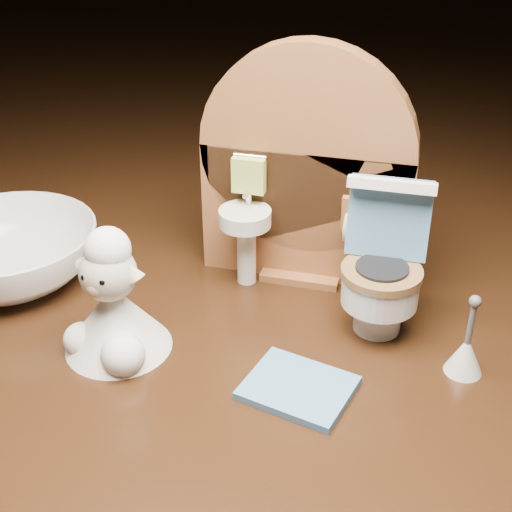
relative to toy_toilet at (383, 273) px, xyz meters
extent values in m
cube|color=#3A1E0E|center=(-0.05, -0.02, -0.08)|extent=(2.50, 2.50, 0.10)
cube|color=#94582F|center=(-0.05, 0.04, 0.01)|extent=(0.13, 0.02, 0.09)
cylinder|color=#94582F|center=(-0.05, 0.04, 0.05)|extent=(0.13, 0.02, 0.13)
cube|color=#94582F|center=(-0.05, 0.04, -0.03)|extent=(0.05, 0.04, 0.01)
cylinder|color=white|center=(-0.09, 0.02, -0.01)|extent=(0.01, 0.01, 0.04)
cylinder|color=white|center=(-0.09, 0.02, 0.01)|extent=(0.03, 0.03, 0.01)
cylinder|color=silver|center=(-0.09, 0.03, 0.02)|extent=(0.00, 0.00, 0.01)
cube|color=#BDD859|center=(-0.09, 0.03, 0.04)|extent=(0.02, 0.01, 0.02)
cube|color=#94582F|center=(-0.02, 0.03, 0.02)|extent=(0.02, 0.01, 0.02)
cylinder|color=beige|center=(-0.02, 0.02, 0.01)|extent=(0.02, 0.02, 0.02)
cylinder|color=white|center=(0.00, -0.01, -0.02)|extent=(0.03, 0.03, 0.02)
cylinder|color=white|center=(0.00, -0.01, 0.00)|extent=(0.04, 0.04, 0.02)
cylinder|color=brown|center=(0.00, -0.01, 0.01)|extent=(0.05, 0.05, 0.00)
cube|color=white|center=(0.00, 0.02, -0.01)|extent=(0.04, 0.02, 0.05)
cube|color=#548BBC|center=(0.00, 0.01, 0.03)|extent=(0.05, 0.02, 0.05)
cube|color=white|center=(0.00, 0.00, 0.05)|extent=(0.05, 0.01, 0.01)
cylinder|color=#BECD42|center=(0.01, 0.02, 0.03)|extent=(0.01, 0.01, 0.01)
cube|color=#548BBC|center=(-0.03, -0.07, -0.03)|extent=(0.06, 0.05, 0.00)
cone|color=white|center=(0.05, -0.04, -0.02)|extent=(0.02, 0.02, 0.02)
cylinder|color=#59595B|center=(0.05, -0.04, 0.00)|extent=(0.00, 0.00, 0.03)
sphere|color=#59595B|center=(0.05, -0.04, 0.01)|extent=(0.01, 0.01, 0.01)
cone|color=white|center=(-0.14, -0.06, -0.01)|extent=(0.06, 0.06, 0.04)
sphere|color=white|center=(-0.13, -0.08, -0.02)|extent=(0.02, 0.02, 0.02)
sphere|color=white|center=(-0.15, -0.07, -0.02)|extent=(0.02, 0.02, 0.02)
sphere|color=beige|center=(-0.14, -0.06, 0.02)|extent=(0.03, 0.03, 0.03)
sphere|color=#A27A5C|center=(-0.14, -0.07, 0.01)|extent=(0.01, 0.01, 0.01)
sphere|color=white|center=(-0.14, -0.06, 0.03)|extent=(0.02, 0.02, 0.02)
cone|color=beige|center=(-0.15, -0.06, 0.02)|extent=(0.01, 0.01, 0.01)
cone|color=beige|center=(-0.12, -0.06, 0.02)|extent=(0.01, 0.01, 0.01)
sphere|color=black|center=(-0.14, -0.08, 0.02)|extent=(0.00, 0.00, 0.00)
sphere|color=black|center=(-0.13, -0.08, 0.02)|extent=(0.00, 0.00, 0.00)
imported|color=white|center=(-0.23, -0.01, -0.01)|extent=(0.13, 0.13, 0.04)
camera|label=1|loc=(0.02, -0.35, 0.21)|focal=50.00mm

